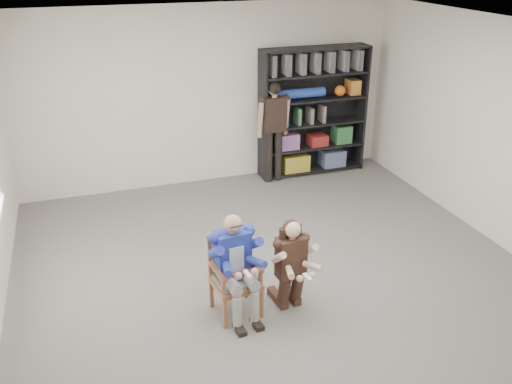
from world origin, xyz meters
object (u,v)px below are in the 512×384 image
object	(u,v)px
armchair	(235,277)
seated_man	(235,266)
kneeling_woman	(292,266)
standing_man	(274,133)
bookshelf	(313,112)

from	to	relation	value
armchair	seated_man	bearing A→B (deg)	0.00
seated_man	kneeling_woman	distance (m)	0.59
kneeling_woman	standing_man	distance (m)	3.47
seated_man	standing_man	world-z (taller)	standing_man
armchair	bookshelf	bearing A→B (deg)	48.65
standing_man	kneeling_woman	bearing A→B (deg)	-112.36
bookshelf	standing_man	xyz separation A→B (m)	(-0.75, -0.16, -0.23)
bookshelf	standing_man	distance (m)	0.80
seated_man	standing_man	bearing A→B (deg)	57.00
kneeling_woman	bookshelf	xyz separation A→B (m)	(1.77, 3.47, 0.52)
seated_man	bookshelf	distance (m)	4.12
bookshelf	standing_man	bearing A→B (deg)	-167.60
armchair	standing_man	world-z (taller)	standing_man
seated_man	kneeling_woman	size ratio (longest dim) A/B	1.09
seated_man	standing_man	size ratio (longest dim) A/B	0.70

